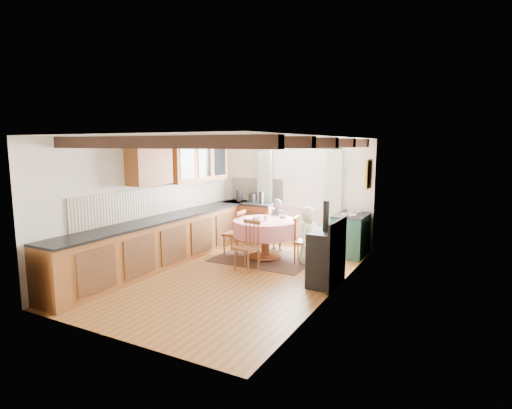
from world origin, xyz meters
The scene contains 41 objects.
floor centered at (0.00, 0.00, 0.00)m, with size 3.60×5.50×0.00m, color #AB6A29.
ceiling centered at (0.00, 0.00, 2.40)m, with size 3.60×5.50×0.00m, color white.
wall_back centered at (0.00, 2.75, 1.20)m, with size 3.60×0.00×2.40m, color silver.
wall_front centered at (0.00, -2.75, 1.20)m, with size 3.60×0.00×2.40m, color silver.
wall_left centered at (-1.80, 0.00, 1.20)m, with size 0.00×5.50×2.40m, color silver.
wall_right centered at (1.80, 0.00, 1.20)m, with size 0.00×5.50×2.40m, color silver.
beam_a centered at (0.00, -2.00, 2.31)m, with size 3.60×0.16×0.16m, color black.
beam_b centered at (0.00, -1.00, 2.31)m, with size 3.60×0.16×0.16m, color black.
beam_c centered at (0.00, 0.00, 2.31)m, with size 3.60×0.16×0.16m, color black.
beam_d centered at (0.00, 1.00, 2.31)m, with size 3.60×0.16×0.16m, color black.
beam_e centered at (0.00, 2.00, 2.31)m, with size 3.60×0.16×0.16m, color black.
splash_left centered at (-1.78, 0.30, 1.20)m, with size 0.02×4.50×0.55m, color beige.
splash_back centered at (-1.00, 2.73, 1.20)m, with size 1.40×0.02×0.55m, color beige.
base_cabinet_left centered at (-1.50, 0.00, 0.44)m, with size 0.60×5.30×0.88m, color brown.
base_cabinet_back centered at (-1.05, 2.45, 0.44)m, with size 1.30×0.60×0.88m, color brown.
worktop_left centered at (-1.48, 0.00, 0.90)m, with size 0.64×5.30×0.04m, color black.
worktop_back centered at (-1.05, 2.43, 0.90)m, with size 1.30×0.64×0.04m, color black.
wall_cabinet_glass centered at (-1.63, 1.20, 1.95)m, with size 0.34×1.80×0.90m, color brown.
wall_cabinet_solid centered at (-1.63, -0.30, 1.90)m, with size 0.34×0.90×0.70m, color brown.
window_frame centered at (0.10, 2.73, 1.60)m, with size 1.34×0.03×1.54m, color white.
window_pane centered at (0.10, 2.74, 1.60)m, with size 1.20×0.01×1.40m, color white.
curtain_left centered at (-0.75, 2.65, 1.10)m, with size 0.35×0.10×2.10m, color beige.
curtain_right centered at (0.95, 2.65, 1.10)m, with size 0.35×0.10×2.10m, color beige.
curtain_rod centered at (0.10, 2.65, 2.20)m, with size 0.03×0.03×2.00m, color black.
wall_picture centered at (1.77, 2.30, 1.70)m, with size 0.04×0.50×0.60m, color gold.
wall_plate centered at (1.05, 2.72, 1.70)m, with size 0.30×0.30×0.02m, color silver.
rug centered at (0.02, 1.17, 0.01)m, with size 1.93×1.50×0.01m, color #3D2E1B.
dining_table centered at (0.02, 1.17, 0.39)m, with size 1.31×1.31×0.79m, color #DA7F77, non-canonical shape.
chair_near centered at (0.07, 0.31, 0.46)m, with size 0.39×0.41×0.91m, color brown, non-canonical shape.
chair_left centered at (-0.72, 1.17, 0.47)m, with size 0.40×0.42×0.94m, color brown, non-canonical shape.
chair_right centered at (0.82, 1.25, 0.46)m, with size 0.39×0.41×0.91m, color brown, non-canonical shape.
aga_range centered at (1.47, 2.23, 0.44)m, with size 0.62×0.96×0.88m, color #1D453B, non-canonical shape.
cast_iron_stove centered at (1.58, 0.23, 0.70)m, with size 0.42×0.70×1.39m, color black, non-canonical shape.
child_far centered at (-0.05, 1.88, 0.57)m, with size 0.41×0.27×1.13m, color slate.
child_right centered at (0.91, 1.25, 0.56)m, with size 0.54×0.35×1.11m, color white.
bowl_a centered at (-0.16, 1.10, 0.82)m, with size 0.23×0.23×0.06m, color silver.
bowl_b centered at (0.21, 1.58, 0.82)m, with size 0.18×0.18×0.06m, color silver.
cup centered at (0.02, 1.17, 0.83)m, with size 0.10×0.10×0.09m, color silver.
canister_tall centered at (-1.36, 2.48, 1.05)m, with size 0.16×0.16×0.27m, color #262628.
canister_wide centered at (-1.02, 2.50, 1.02)m, with size 0.18×0.18×0.20m, color #262628.
canister_slim centered at (-0.70, 2.38, 1.06)m, with size 0.10×0.10×0.28m, color #262628.
Camera 1 is at (3.62, -5.97, 2.28)m, focal length 28.59 mm.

